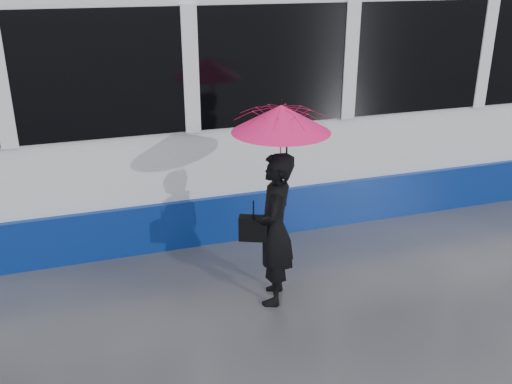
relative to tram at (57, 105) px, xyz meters
name	(u,v)px	position (x,y,z in m)	size (l,w,h in m)	color
ground	(167,306)	(0.88, -2.50, -1.64)	(90.00, 90.00, 0.00)	#2E2E33
rails	(136,213)	(0.88, 0.00, -1.63)	(34.00, 1.51, 0.02)	#3F3D38
tram	(57,105)	(0.00, 0.00, 0.00)	(26.00, 2.56, 3.35)	white
woman	(275,230)	(1.99, -2.71, -0.83)	(0.59, 0.39, 1.62)	black
umbrella	(281,137)	(2.04, -2.71, 0.14)	(1.26, 1.26, 1.10)	#DE127C
handbag	(253,228)	(1.77, -2.69, -0.79)	(0.32, 0.23, 0.43)	black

